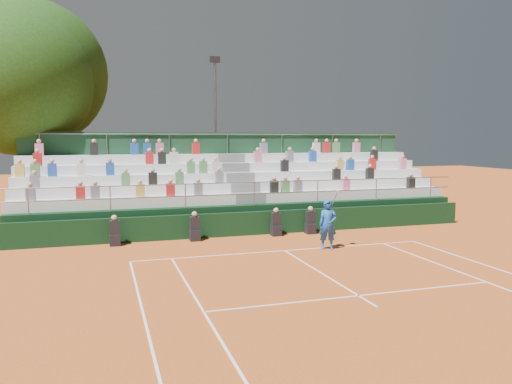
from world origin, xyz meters
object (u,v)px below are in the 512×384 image
object	(u,v)px
floodlight_mast	(215,120)
tree_east	(33,74)
tree_west	(18,83)
tennis_player	(328,225)

from	to	relation	value
floodlight_mast	tree_east	bearing A→B (deg)	177.68
tree_west	floodlight_mast	xyz separation A→B (m)	(10.54, 2.34, -1.65)
tree_west	floodlight_mast	world-z (taller)	tree_west
tree_east	floodlight_mast	xyz separation A→B (m)	(10.15, -0.41, -2.44)
tennis_player	tree_west	xyz separation A→B (m)	(-11.72, 11.02, 5.89)
tree_west	tree_east	bearing A→B (deg)	81.99
tennis_player	floodlight_mast	size ratio (longest dim) A/B	0.25
tree_west	floodlight_mast	distance (m)	10.92
tennis_player	floodlight_mast	bearing A→B (deg)	95.08
floodlight_mast	tennis_player	bearing A→B (deg)	-84.92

